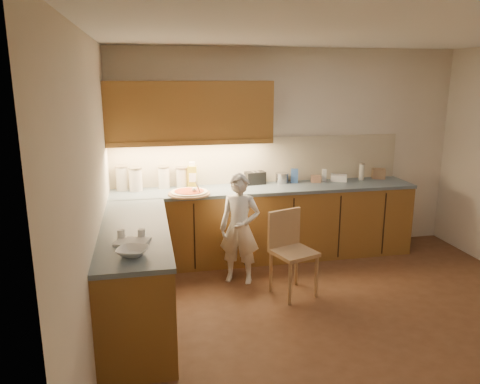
{
  "coord_description": "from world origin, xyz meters",
  "views": [
    {
      "loc": [
        -1.83,
        -3.74,
        2.26
      ],
      "look_at": [
        -0.8,
        1.2,
        1.0
      ],
      "focal_mm": 35.0,
      "sensor_mm": 36.0,
      "label": 1
    }
  ],
  "objects": [
    {
      "name": "canister_d",
      "position": [
        -1.38,
        1.9,
        1.05
      ],
      "size": [
        0.16,
        0.16,
        0.25
      ],
      "rotation": [
        0.0,
        0.0,
        0.19
      ],
      "color": "beige",
      "rests_on": "l_counter"
    },
    {
      "name": "toaster",
      "position": [
        -0.46,
        1.88,
        1.0
      ],
      "size": [
        0.27,
        0.18,
        0.16
      ],
      "rotation": [
        0.0,
        0.0,
        0.15
      ],
      "color": "black",
      "rests_on": "l_counter"
    },
    {
      "name": "card_box_a",
      "position": [
        0.33,
        1.83,
        0.96
      ],
      "size": [
        0.14,
        0.12,
        0.09
      ],
      "primitive_type": "cube",
      "rotation": [
        0.0,
        0.0,
        -0.26
      ],
      "color": "#A77759",
      "rests_on": "l_counter"
    },
    {
      "name": "spice_jar_b",
      "position": [
        -1.88,
        0.09,
        0.96
      ],
      "size": [
        0.08,
        0.08,
        0.08
      ],
      "primitive_type": "cylinder",
      "rotation": [
        0.0,
        0.0,
        0.4
      ],
      "color": "white",
      "rests_on": "l_counter"
    },
    {
      "name": "blue_box",
      "position": [
        0.05,
        1.86,
        1.01
      ],
      "size": [
        0.1,
        0.08,
        0.18
      ],
      "primitive_type": "cube",
      "rotation": [
        0.0,
        0.0,
        -0.27
      ],
      "color": "#35599F",
      "rests_on": "l_counter"
    },
    {
      "name": "backsplash",
      "position": [
        -0.38,
        1.99,
        1.21
      ],
      "size": [
        3.75,
        0.02,
        0.58
      ],
      "primitive_type": "cube",
      "color": "beige",
      "rests_on": "l_counter"
    },
    {
      "name": "card_box_b",
      "position": [
        1.23,
        1.88,
        0.99
      ],
      "size": [
        0.2,
        0.18,
        0.13
      ],
      "primitive_type": "cube",
      "rotation": [
        0.0,
        0.0,
        -0.37
      ],
      "color": "#A57F58",
      "rests_on": "l_counter"
    },
    {
      "name": "steel_pot",
      "position": [
        -0.11,
        1.88,
        0.99
      ],
      "size": [
        0.17,
        0.17,
        0.13
      ],
      "color": "#BABABF",
      "rests_on": "l_counter"
    },
    {
      "name": "room",
      "position": [
        0.0,
        0.0,
        1.68
      ],
      "size": [
        4.54,
        4.5,
        2.62
      ],
      "color": "#51301C",
      "rests_on": "ground"
    },
    {
      "name": "child",
      "position": [
        -0.83,
        1.06,
        0.62
      ],
      "size": [
        0.53,
        0.45,
        1.24
      ],
      "primitive_type": "imported",
      "rotation": [
        0.0,
        0.0,
        -0.42
      ],
      "color": "white",
      "rests_on": "ground"
    },
    {
      "name": "mixing_bowl",
      "position": [
        -1.95,
        -0.28,
        0.95
      ],
      "size": [
        0.31,
        0.31,
        0.06
      ],
      "primitive_type": "imported",
      "rotation": [
        0.0,
        0.0,
        -0.36
      ],
      "color": "white",
      "rests_on": "l_counter"
    },
    {
      "name": "l_counter",
      "position": [
        -0.92,
        1.25,
        0.46
      ],
      "size": [
        3.77,
        2.62,
        0.92
      ],
      "color": "olive",
      "rests_on": "ground"
    },
    {
      "name": "upper_cabinets",
      "position": [
        -1.27,
        1.82,
        1.85
      ],
      "size": [
        1.95,
        0.36,
        0.73
      ],
      "color": "olive",
      "rests_on": "ground"
    },
    {
      "name": "oil_jug",
      "position": [
        -1.26,
        1.84,
        1.07
      ],
      "size": [
        0.12,
        0.1,
        0.32
      ],
      "rotation": [
        0.0,
        0.0,
        -0.25
      ],
      "color": "#AFA423",
      "rests_on": "l_counter"
    },
    {
      "name": "white_bottle",
      "position": [
        0.46,
        1.86,
        1.0
      ],
      "size": [
        0.07,
        0.07,
        0.16
      ],
      "primitive_type": "cube",
      "rotation": [
        0.0,
        0.0,
        -0.27
      ],
      "color": "silver",
      "rests_on": "l_counter"
    },
    {
      "name": "dough_cloth",
      "position": [
        -1.96,
        -0.0,
        0.93
      ],
      "size": [
        0.31,
        0.28,
        0.02
      ],
      "primitive_type": "cube",
      "rotation": [
        0.0,
        0.0,
        -0.29
      ],
      "color": "silver",
      "rests_on": "l_counter"
    },
    {
      "name": "tall_jar",
      "position": [
        0.97,
        1.83,
        1.03
      ],
      "size": [
        0.07,
        0.07,
        0.23
      ],
      "rotation": [
        0.0,
        0.0,
        0.1
      ],
      "color": "white",
      "rests_on": "l_counter"
    },
    {
      "name": "wooden_chair",
      "position": [
        -0.37,
        0.68,
        0.52
      ],
      "size": [
        0.51,
        0.51,
        0.89
      ],
      "rotation": [
        0.0,
        0.0,
        0.33
      ],
      "color": "tan",
      "rests_on": "ground"
    },
    {
      "name": "canister_a",
      "position": [
        -2.1,
        1.89,
        1.07
      ],
      "size": [
        0.15,
        0.15,
        0.3
      ],
      "rotation": [
        0.0,
        0.0,
        -0.05
      ],
      "color": "beige",
      "rests_on": "l_counter"
    },
    {
      "name": "spice_jar_a",
      "position": [
        -2.05,
        0.1,
        0.96
      ],
      "size": [
        0.08,
        0.08,
        0.08
      ],
      "primitive_type": "cylinder",
      "rotation": [
        0.0,
        0.0,
        -0.39
      ],
      "color": "white",
      "rests_on": "l_counter"
    },
    {
      "name": "pizza_on_board",
      "position": [
        -1.33,
        1.51,
        0.94
      ],
      "size": [
        0.49,
        0.49,
        0.2
      ],
      "rotation": [
        0.0,
        0.0,
        -0.43
      ],
      "color": "tan",
      "rests_on": "l_counter"
    },
    {
      "name": "canister_c",
      "position": [
        -1.6,
        1.9,
        1.06
      ],
      "size": [
        0.14,
        0.14,
        0.27
      ],
      "rotation": [
        0.0,
        0.0,
        -0.01
      ],
      "color": "white",
      "rests_on": "l_counter"
    },
    {
      "name": "flat_pack",
      "position": [
        0.65,
        1.84,
        0.96
      ],
      "size": [
        0.25,
        0.22,
        0.08
      ],
      "primitive_type": "cube",
      "rotation": [
        0.0,
        0.0,
        -0.43
      ],
      "color": "white",
      "rests_on": "l_counter"
    },
    {
      "name": "canister_b",
      "position": [
        -1.94,
        1.82,
        1.06
      ],
      "size": [
        0.16,
        0.16,
        0.29
      ],
      "rotation": [
        0.0,
        0.0,
        0.05
      ],
      "color": "white",
      "rests_on": "l_counter"
    }
  ]
}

